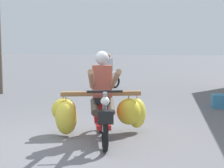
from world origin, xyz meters
TOP-DOWN VIEW (x-y plane):
  - ground_plane at (0.00, 0.00)m, footprint 120.00×120.00m
  - motorbike_main_loaded at (0.45, 0.66)m, footprint 1.81×1.78m
  - motorbike_distant_ahead_left at (-0.63, 7.40)m, footprint 0.93×1.43m
  - produce_crate at (3.17, 4.04)m, footprint 0.56×0.40m

SIDE VIEW (x-z plane):
  - ground_plane at x=0.00m, z-range 0.00..0.00m
  - produce_crate at x=3.17m, z-range 0.00..0.36m
  - motorbike_main_loaded at x=0.45m, z-range -0.27..1.31m
  - motorbike_distant_ahead_left at x=-0.63m, z-range -0.13..1.27m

